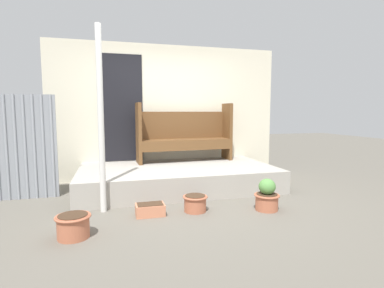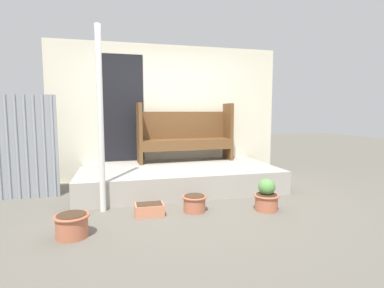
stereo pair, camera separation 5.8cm
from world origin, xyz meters
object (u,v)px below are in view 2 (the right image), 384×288
at_px(bench, 185,133).
at_px(flower_pot_middle, 194,203).
at_px(flower_pot_left, 72,225).
at_px(support_post, 100,120).
at_px(flower_pot_right, 266,197).
at_px(planter_box_rect, 149,209).

xyz_separation_m(bench, flower_pot_middle, (-0.31, -1.85, -0.79)).
xyz_separation_m(flower_pot_left, flower_pot_middle, (1.45, 0.47, -0.02)).
bearing_deg(support_post, flower_pot_right, -13.47).
height_order(support_post, flower_pot_middle, support_post).
xyz_separation_m(support_post, bench, (1.48, 1.54, -0.29)).
bearing_deg(flower_pot_left, bench, 52.86).
height_order(flower_pot_left, flower_pot_right, flower_pot_right).
bearing_deg(planter_box_rect, support_post, 151.69).
relative_size(flower_pot_middle, planter_box_rect, 0.91).
xyz_separation_m(flower_pot_middle, flower_pot_right, (0.94, -0.20, 0.07)).
bearing_deg(bench, flower_pot_right, -75.72).
bearing_deg(planter_box_rect, flower_pot_left, -151.15).
xyz_separation_m(support_post, flower_pot_right, (2.11, -0.51, -1.02)).
distance_m(bench, planter_box_rect, 2.22).
xyz_separation_m(bench, planter_box_rect, (-0.90, -1.85, -0.84)).
xyz_separation_m(bench, flower_pot_right, (0.64, -2.05, -0.73)).
xyz_separation_m(support_post, flower_pot_left, (-0.28, -0.78, -1.07)).
relative_size(flower_pot_left, flower_pot_middle, 1.11).
bearing_deg(flower_pot_middle, planter_box_rect, -179.92).
height_order(flower_pot_left, flower_pot_middle, flower_pot_left).
distance_m(support_post, bench, 2.15).
xyz_separation_m(support_post, flower_pot_middle, (1.17, -0.31, -1.08)).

